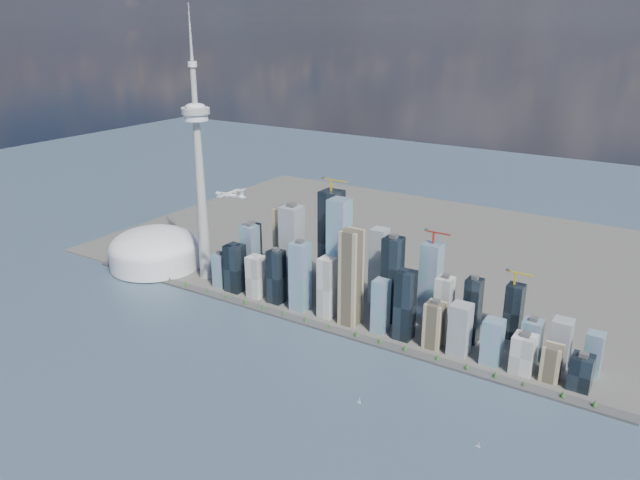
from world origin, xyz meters
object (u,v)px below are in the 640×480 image
Objects in this scene: sailboat_west at (359,401)px; sailboat_east at (478,445)px; dome_stadium at (155,250)px; needle_tower at (199,170)px; airplane at (230,195)px.

sailboat_west is 178.31m from sailboat_east.
dome_stadium is 678.29m from sailboat_west.
needle_tower is 191.29m from airplane.
needle_tower reaches higher than dome_stadium.
dome_stadium is 2.95× the size of airplane.
dome_stadium is (-140.00, -10.00, -196.40)m from needle_tower.
sailboat_east is at bearing -18.73° from needle_tower.
needle_tower is 2.75× the size of dome_stadium.
airplane reaches higher than dome_stadium.
airplane is 6.30× the size of sailboat_west.
needle_tower is at bearing 169.66° from sailboat_west.
airplane is 7.21× the size of sailboat_east.
dome_stadium reaches higher than sailboat_west.
airplane is at bearing -174.70° from sailboat_east.
sailboat_east is at bearing -17.91° from airplane.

